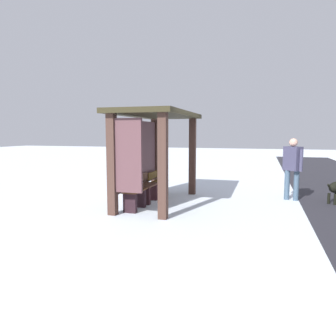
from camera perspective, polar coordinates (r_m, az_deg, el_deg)
ground_plane at (r=8.37m, az=-1.76°, el=-6.27°), size 60.00×60.00×0.00m
bus_shelter at (r=8.14m, az=-3.12°, el=5.61°), size 3.33×1.62×2.36m
bench_left_inside at (r=7.61m, az=-6.10°, el=-5.10°), size 0.78×0.36×0.76m
bench_center_inside at (r=8.41m, az=-3.77°, el=-3.98°), size 0.78×0.37×0.76m
bench_right_inside at (r=9.23m, az=-1.87°, el=-3.22°), size 0.78×0.38×0.70m
person_walking at (r=9.20m, az=21.49°, el=0.69°), size 0.53×0.51×1.68m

